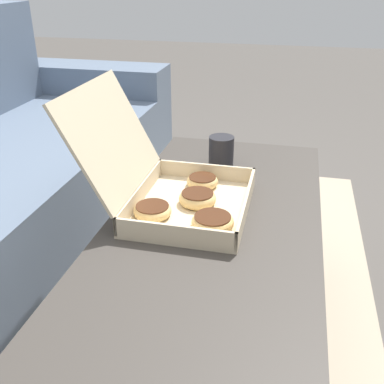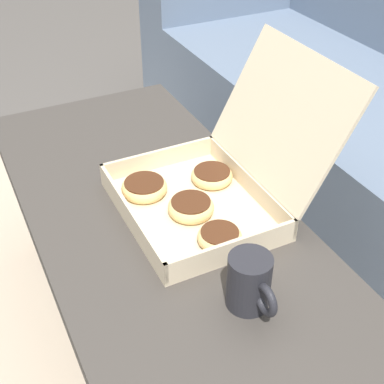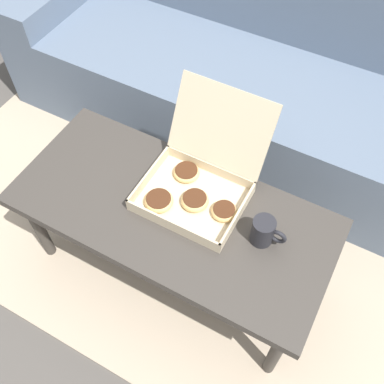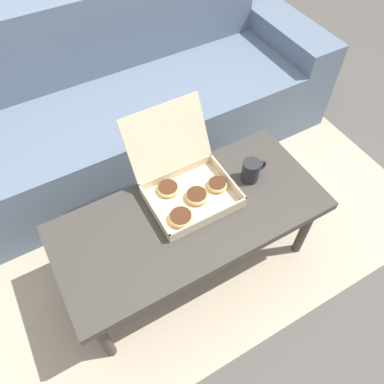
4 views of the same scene
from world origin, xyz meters
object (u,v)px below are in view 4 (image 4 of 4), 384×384
(coffee_mug, at_px, (251,171))
(couch, at_px, (113,113))
(coffee_table, at_px, (191,221))
(pastry_box, at_px, (185,184))

(coffee_mug, bearing_deg, couch, 110.51)
(coffee_table, bearing_deg, couch, 90.00)
(pastry_box, bearing_deg, couch, 92.77)
(couch, xyz_separation_m, pastry_box, (0.04, -0.80, 0.20))
(coffee_table, distance_m, coffee_mug, 0.34)
(coffee_table, relative_size, pastry_box, 2.72)
(pastry_box, bearing_deg, coffee_mug, -14.53)
(coffee_table, height_order, pastry_box, pastry_box)
(couch, distance_m, coffee_mug, 0.95)
(coffee_table, distance_m, pastry_box, 0.16)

